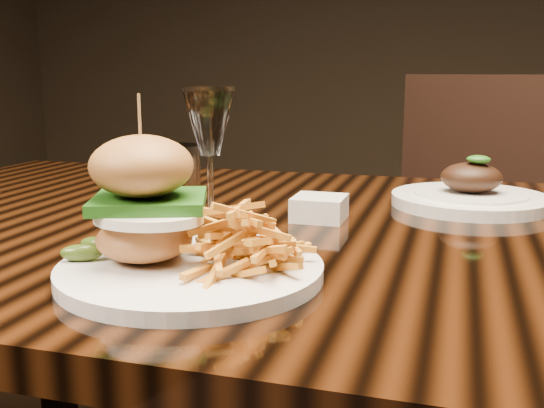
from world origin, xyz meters
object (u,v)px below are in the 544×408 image
(dining_table, at_px, (328,280))
(chair_far, at_px, (459,232))
(burger_plate, at_px, (185,231))
(far_dish, at_px, (470,196))
(wine_glass, at_px, (209,126))

(dining_table, relative_size, chair_far, 1.68)
(dining_table, xyz_separation_m, burger_plate, (-0.10, -0.26, 0.12))
(burger_plate, distance_m, chair_far, 1.20)
(burger_plate, bearing_deg, chair_far, 68.24)
(far_dish, bearing_deg, burger_plate, -121.90)
(dining_table, bearing_deg, chair_far, 78.71)
(dining_table, bearing_deg, wine_glass, -153.55)
(burger_plate, xyz_separation_m, chair_far, (0.27, 1.14, -0.26))
(wine_glass, distance_m, chair_far, 1.07)
(wine_glass, bearing_deg, far_dish, 38.86)
(wine_glass, relative_size, far_dish, 0.78)
(far_dish, relative_size, chair_far, 0.25)
(dining_table, bearing_deg, burger_plate, -110.42)
(wine_glass, height_order, chair_far, chair_far)
(dining_table, height_order, burger_plate, burger_plate)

